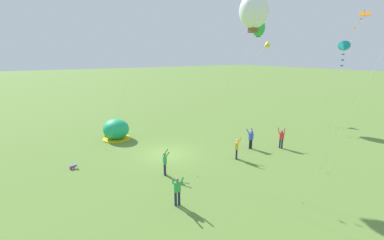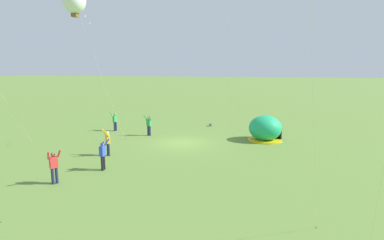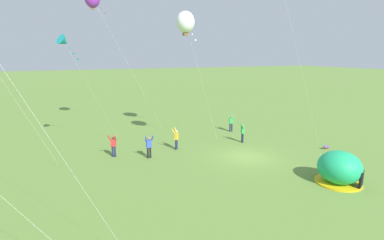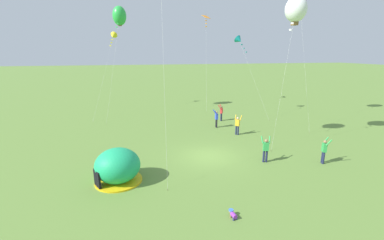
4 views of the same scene
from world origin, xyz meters
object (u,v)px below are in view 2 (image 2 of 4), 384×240
at_px(toddler_crawling, 211,124).
at_px(person_near_tent, 103,154).
at_px(popup_tent, 265,129).
at_px(person_with_toddler, 54,166).
at_px(person_watching_sky, 149,125).
at_px(person_strolling, 108,142).
at_px(person_arms_raised, 115,121).
at_px(kite_white, 74,0).

height_order(toddler_crawling, person_near_tent, person_near_tent).
xyz_separation_m(popup_tent, person_with_toddler, (10.97, 12.14, 0.00)).
height_order(toddler_crawling, person_watching_sky, person_watching_sky).
bearing_deg(person_strolling, popup_tent, -147.24).
height_order(popup_tent, person_strolling, popup_tent).
xyz_separation_m(person_strolling, person_arms_raised, (3.29, -7.53, 0.00)).
bearing_deg(kite_white, toddler_crawling, -132.80).
bearing_deg(popup_tent, person_arms_raised, -2.64).
relative_size(toddler_crawling, person_arms_raised, 0.29).
height_order(popup_tent, toddler_crawling, popup_tent).
xyz_separation_m(toddler_crawling, person_strolling, (5.28, 11.83, 0.82)).
distance_m(popup_tent, person_watching_sky, 10.13).
height_order(person_with_toddler, kite_white, kite_white).
bearing_deg(person_strolling, toddler_crawling, -114.03).
xyz_separation_m(person_near_tent, person_watching_sky, (0.58, -9.13, 0.00)).
bearing_deg(popup_tent, toddler_crawling, -42.38).
bearing_deg(toddler_crawling, person_strolling, 65.97).
relative_size(popup_tent, person_strolling, 1.49).
bearing_deg(person_strolling, person_watching_sky, -95.24).
xyz_separation_m(toddler_crawling, person_watching_sky, (4.69, 5.46, 0.82)).
bearing_deg(person_watching_sky, toddler_crawling, -130.66).
height_order(person_strolling, person_with_toddler, same).
xyz_separation_m(person_near_tent, person_with_toddler, (1.43, 2.49, 0.00)).
xyz_separation_m(popup_tent, person_arms_raised, (13.99, -0.65, 0.00)).
relative_size(popup_tent, toddler_crawling, 5.08).
height_order(person_arms_raised, person_with_toddler, same).
distance_m(person_near_tent, person_with_toddler, 2.87).
bearing_deg(person_arms_raised, toddler_crawling, -153.34).
height_order(popup_tent, kite_white, kite_white).
bearing_deg(kite_white, person_watching_sky, -135.51).
bearing_deg(kite_white, person_arms_raised, -91.78).
height_order(person_arms_raised, kite_white, kite_white).
distance_m(toddler_crawling, person_watching_sky, 7.25).
relative_size(person_watching_sky, person_arms_raised, 1.00).
bearing_deg(person_with_toddler, person_near_tent, -119.91).
bearing_deg(person_near_tent, popup_tent, -134.67).
bearing_deg(person_near_tent, person_with_toddler, 60.09).
bearing_deg(person_with_toddler, popup_tent, -132.10).
bearing_deg(person_with_toddler, kite_white, -67.42).
bearing_deg(popup_tent, kite_white, 17.57).
height_order(person_strolling, kite_white, kite_white).
distance_m(person_watching_sky, kite_white, 11.43).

